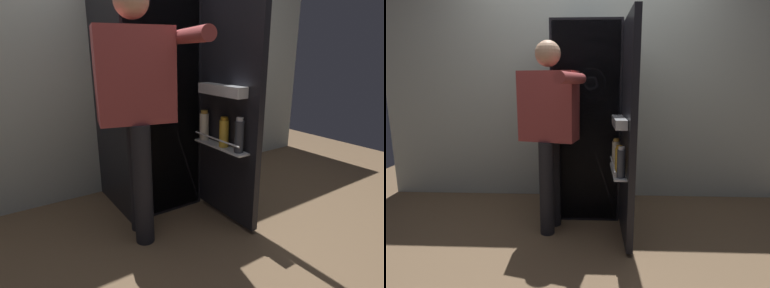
{
  "view_description": "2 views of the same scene",
  "coord_description": "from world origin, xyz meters",
  "views": [
    {
      "loc": [
        -1.06,
        -1.65,
        1.19
      ],
      "look_at": [
        0.0,
        -0.08,
        0.63
      ],
      "focal_mm": 29.04,
      "sensor_mm": 36.0,
      "label": 1
    },
    {
      "loc": [
        0.04,
        -2.34,
        1.24
      ],
      "look_at": [
        -0.05,
        -0.08,
        0.79
      ],
      "focal_mm": 28.17,
      "sensor_mm": 36.0,
      "label": 2
    }
  ],
  "objects": [
    {
      "name": "ground_plane",
      "position": [
        0.0,
        0.0,
        0.0
      ],
      "size": [
        5.97,
        5.97,
        0.0
      ],
      "primitive_type": "plane",
      "color": "brown"
    },
    {
      "name": "kitchen_wall",
      "position": [
        0.0,
        0.95,
        1.27
      ],
      "size": [
        4.4,
        0.1,
        2.53
      ],
      "primitive_type": "cube",
      "color": "beige",
      "rests_on": "ground_plane"
    },
    {
      "name": "refrigerator",
      "position": [
        0.02,
        0.53,
        0.88
      ],
      "size": [
        0.66,
        1.25,
        1.77
      ],
      "color": "black",
      "rests_on": "ground_plane"
    },
    {
      "name": "person",
      "position": [
        -0.29,
        0.08,
        0.94
      ],
      "size": [
        0.55,
        0.8,
        1.57
      ],
      "color": "black",
      "rests_on": "ground_plane"
    }
  ]
}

